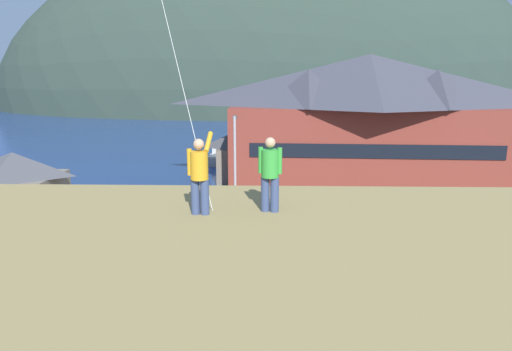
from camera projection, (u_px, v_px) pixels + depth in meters
ground_plane at (242, 303)px, 21.01m from camera, size 600.00×600.00×0.00m
parking_lot_pad at (247, 258)px, 25.87m from camera, size 40.00×20.00×0.10m
bay_water at (262, 131)px, 79.53m from camera, size 360.00×84.00×0.03m
far_hill_west_ridge at (268, 107)px, 129.95m from camera, size 106.00×50.28×91.46m
far_hill_east_peak at (272, 107)px, 130.08m from camera, size 147.79×75.69×86.37m
harbor_lodge at (368, 118)px, 40.72m from camera, size 24.78×11.44×11.31m
storage_shed_near_lot at (16, 192)px, 29.40m from camera, size 5.58×4.63×5.16m
storage_shed_waterside at (244, 153)px, 43.94m from camera, size 6.02×5.92×4.86m
wharf_dock at (251, 156)px, 54.71m from camera, size 3.20×13.99×0.70m
moored_boat_wharfside at (221, 156)px, 52.77m from camera, size 2.42×6.41×2.16m
moored_boat_outer_mooring at (281, 151)px, 55.95m from camera, size 2.47×6.86×2.16m
parked_car_front_row_red at (159, 228)px, 27.60m from camera, size 4.34×2.35×1.82m
parked_car_lone_by_shed at (256, 226)px, 28.06m from camera, size 4.23×2.12×1.82m
parked_car_front_row_end at (412, 278)px, 21.06m from camera, size 4.25×2.15×1.82m
parked_car_mid_row_far at (445, 240)px, 25.76m from camera, size 4.21×2.08×1.82m
parked_car_corner_spot at (124, 273)px, 21.53m from camera, size 4.34×2.35×1.82m
parked_car_back_row_left at (264, 286)px, 20.33m from camera, size 4.25×2.15×1.82m
parking_light_pole at (235, 164)px, 30.41m from camera, size 0.24×0.78×7.11m
person_kite_flyer at (199, 173)px, 10.70m from camera, size 0.55×0.64×1.86m
person_companion at (270, 172)px, 10.91m from camera, size 0.54×0.40×1.74m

